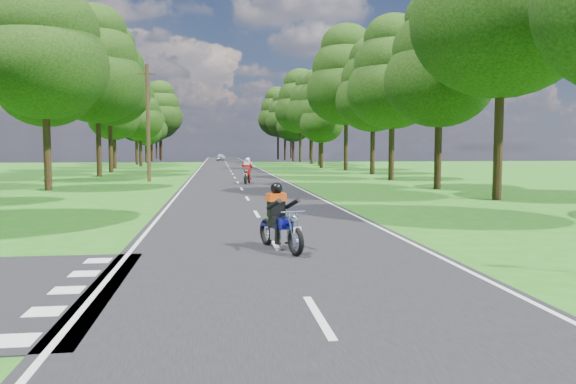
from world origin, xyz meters
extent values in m
plane|color=#235E15|center=(0.00, 0.00, 0.00)|extent=(160.00, 160.00, 0.00)
cube|color=black|center=(0.00, 50.00, 0.01)|extent=(7.00, 140.00, 0.02)
cube|color=silver|center=(0.00, -4.00, 0.02)|extent=(0.12, 2.00, 0.01)
cube|color=silver|center=(0.00, 2.00, 0.02)|extent=(0.12, 2.00, 0.01)
cube|color=silver|center=(0.00, 8.00, 0.02)|extent=(0.12, 2.00, 0.01)
cube|color=silver|center=(0.00, 14.00, 0.02)|extent=(0.12, 2.00, 0.01)
cube|color=silver|center=(0.00, 20.00, 0.02)|extent=(0.12, 2.00, 0.01)
cube|color=silver|center=(0.00, 26.00, 0.02)|extent=(0.12, 2.00, 0.01)
cube|color=silver|center=(0.00, 32.00, 0.02)|extent=(0.12, 2.00, 0.01)
cube|color=silver|center=(0.00, 38.00, 0.02)|extent=(0.12, 2.00, 0.01)
cube|color=silver|center=(0.00, 44.00, 0.02)|extent=(0.12, 2.00, 0.01)
cube|color=silver|center=(0.00, 50.00, 0.02)|extent=(0.12, 2.00, 0.01)
cube|color=silver|center=(0.00, 56.00, 0.02)|extent=(0.12, 2.00, 0.01)
cube|color=silver|center=(0.00, 62.00, 0.02)|extent=(0.12, 2.00, 0.01)
cube|color=silver|center=(0.00, 68.00, 0.02)|extent=(0.12, 2.00, 0.01)
cube|color=silver|center=(0.00, 74.00, 0.02)|extent=(0.12, 2.00, 0.01)
cube|color=silver|center=(0.00, 80.00, 0.02)|extent=(0.12, 2.00, 0.01)
cube|color=silver|center=(0.00, 86.00, 0.02)|extent=(0.12, 2.00, 0.01)
cube|color=silver|center=(0.00, 92.00, 0.02)|extent=(0.12, 2.00, 0.01)
cube|color=silver|center=(0.00, 98.00, 0.02)|extent=(0.12, 2.00, 0.01)
cube|color=silver|center=(0.00, 104.00, 0.02)|extent=(0.12, 2.00, 0.01)
cube|color=silver|center=(0.00, 110.00, 0.02)|extent=(0.12, 2.00, 0.01)
cube|color=silver|center=(0.00, 116.00, 0.02)|extent=(0.12, 2.00, 0.01)
cube|color=silver|center=(-3.30, 50.00, 0.02)|extent=(0.10, 140.00, 0.01)
cube|color=silver|center=(3.30, 50.00, 0.02)|extent=(0.10, 140.00, 0.01)
cube|color=silver|center=(-3.80, -4.50, 0.02)|extent=(0.50, 0.50, 0.01)
cube|color=silver|center=(-3.80, -3.30, 0.02)|extent=(0.50, 0.50, 0.01)
cube|color=silver|center=(-3.80, -2.10, 0.02)|extent=(0.50, 0.50, 0.01)
cube|color=silver|center=(-3.80, -0.90, 0.02)|extent=(0.50, 0.50, 0.01)
cube|color=silver|center=(-3.80, 0.30, 0.02)|extent=(0.50, 0.50, 0.01)
cylinder|color=black|center=(-10.57, 20.76, 1.96)|extent=(0.40, 0.40, 3.91)
ellipsoid|color=black|center=(-10.57, 20.76, 6.78)|extent=(6.85, 6.85, 5.82)
ellipsoid|color=black|center=(-10.57, 20.76, 8.68)|extent=(5.87, 5.87, 4.99)
cylinder|color=black|center=(-12.94, 29.18, 1.90)|extent=(0.40, 0.40, 3.79)
ellipsoid|color=black|center=(-12.94, 29.18, 6.57)|extent=(6.64, 6.64, 5.64)
ellipsoid|color=black|center=(-12.94, 29.18, 8.41)|extent=(5.69, 5.69, 4.84)
ellipsoid|color=black|center=(-12.94, 29.18, 10.26)|extent=(4.27, 4.27, 3.63)
cylinder|color=black|center=(-10.82, 35.60, 2.16)|extent=(0.40, 0.40, 4.32)
ellipsoid|color=black|center=(-10.82, 35.60, 7.47)|extent=(7.56, 7.56, 6.42)
ellipsoid|color=black|center=(-10.82, 35.60, 9.58)|extent=(6.48, 6.48, 5.51)
ellipsoid|color=black|center=(-10.82, 35.60, 11.68)|extent=(4.86, 4.86, 4.13)
cylinder|color=black|center=(-11.26, 43.10, 2.20)|extent=(0.40, 0.40, 4.40)
ellipsoid|color=black|center=(-11.26, 43.10, 7.62)|extent=(7.71, 7.71, 6.55)
ellipsoid|color=black|center=(-11.26, 43.10, 9.77)|extent=(6.60, 6.60, 5.61)
ellipsoid|color=black|center=(-11.26, 43.10, 11.92)|extent=(4.95, 4.95, 4.21)
cylinder|color=black|center=(-12.61, 52.78, 1.60)|extent=(0.40, 0.40, 3.20)
ellipsoid|color=black|center=(-12.61, 52.78, 5.54)|extent=(5.60, 5.60, 4.76)
ellipsoid|color=black|center=(-12.61, 52.78, 7.10)|extent=(4.80, 4.80, 4.08)
ellipsoid|color=black|center=(-12.61, 52.78, 8.66)|extent=(3.60, 3.60, 3.06)
cylinder|color=black|center=(-10.75, 60.15, 1.61)|extent=(0.40, 0.40, 3.22)
ellipsoid|color=black|center=(-10.75, 60.15, 5.58)|extent=(5.64, 5.64, 4.79)
ellipsoid|color=black|center=(-10.75, 60.15, 7.15)|extent=(4.83, 4.83, 4.11)
ellipsoid|color=black|center=(-10.75, 60.15, 8.72)|extent=(3.62, 3.62, 3.08)
cylinder|color=black|center=(-12.29, 67.91, 1.80)|extent=(0.40, 0.40, 3.61)
ellipsoid|color=black|center=(-12.29, 67.91, 6.25)|extent=(6.31, 6.31, 5.37)
ellipsoid|color=black|center=(-12.29, 67.91, 8.01)|extent=(5.41, 5.41, 4.60)
ellipsoid|color=black|center=(-12.29, 67.91, 9.76)|extent=(4.06, 4.06, 3.45)
cylinder|color=black|center=(-11.94, 75.74, 1.33)|extent=(0.40, 0.40, 2.67)
ellipsoid|color=black|center=(-11.94, 75.74, 4.62)|extent=(4.67, 4.67, 3.97)
ellipsoid|color=black|center=(-11.94, 75.74, 5.92)|extent=(4.00, 4.00, 3.40)
ellipsoid|color=black|center=(-11.94, 75.74, 7.22)|extent=(3.00, 3.00, 2.55)
cylinder|color=black|center=(-12.18, 84.90, 1.54)|extent=(0.40, 0.40, 3.09)
ellipsoid|color=black|center=(-12.18, 84.90, 5.34)|extent=(5.40, 5.40, 4.59)
ellipsoid|color=black|center=(-12.18, 84.90, 6.85)|extent=(4.63, 4.63, 3.93)
ellipsoid|color=black|center=(-12.18, 84.90, 8.35)|extent=(3.47, 3.47, 2.95)
cylinder|color=black|center=(-11.23, 91.41, 2.24)|extent=(0.40, 0.40, 4.48)
ellipsoid|color=black|center=(-11.23, 91.41, 7.75)|extent=(7.84, 7.84, 6.66)
ellipsoid|color=black|center=(-11.23, 91.41, 9.94)|extent=(6.72, 6.72, 5.71)
ellipsoid|color=black|center=(-11.23, 91.41, 12.12)|extent=(5.04, 5.04, 4.28)
cylinder|color=black|center=(-12.28, 100.39, 2.05)|extent=(0.40, 0.40, 4.09)
ellipsoid|color=black|center=(-12.28, 100.39, 7.09)|extent=(7.16, 7.16, 6.09)
ellipsoid|color=black|center=(-12.28, 100.39, 9.08)|extent=(6.14, 6.14, 5.22)
ellipsoid|color=black|center=(-12.28, 100.39, 11.08)|extent=(4.61, 4.61, 3.92)
cylinder|color=black|center=(11.06, 12.20, 2.28)|extent=(0.40, 0.40, 4.56)
ellipsoid|color=black|center=(11.06, 12.20, 7.89)|extent=(7.98, 7.98, 6.78)
cylinder|color=black|center=(10.92, 18.69, 1.75)|extent=(0.40, 0.40, 3.49)
ellipsoid|color=black|center=(10.92, 18.69, 6.05)|extent=(6.12, 6.12, 5.20)
ellipsoid|color=black|center=(10.92, 18.69, 7.75)|extent=(5.24, 5.24, 4.46)
ellipsoid|color=black|center=(10.92, 18.69, 9.46)|extent=(3.93, 3.93, 3.34)
cylinder|color=black|center=(11.06, 27.58, 1.85)|extent=(0.40, 0.40, 3.69)
ellipsoid|color=black|center=(11.06, 27.58, 6.39)|extent=(6.46, 6.46, 5.49)
ellipsoid|color=black|center=(11.06, 27.58, 8.19)|extent=(5.54, 5.54, 4.71)
ellipsoid|color=black|center=(11.06, 27.58, 9.99)|extent=(4.15, 4.15, 3.53)
cylinder|color=black|center=(12.17, 36.42, 1.87)|extent=(0.40, 0.40, 3.74)
ellipsoid|color=black|center=(12.17, 36.42, 6.48)|extent=(6.55, 6.55, 5.57)
ellipsoid|color=black|center=(12.17, 36.42, 8.31)|extent=(5.62, 5.62, 4.77)
ellipsoid|color=black|center=(12.17, 36.42, 10.13)|extent=(4.21, 4.21, 3.58)
cylinder|color=black|center=(11.72, 44.72, 2.32)|extent=(0.40, 0.40, 4.64)
ellipsoid|color=black|center=(11.72, 44.72, 8.04)|extent=(8.12, 8.12, 6.91)
ellipsoid|color=black|center=(11.72, 44.72, 10.30)|extent=(6.96, 6.96, 5.92)
ellipsoid|color=black|center=(11.72, 44.72, 12.56)|extent=(5.22, 5.22, 4.44)
cylinder|color=black|center=(10.55, 51.92, 1.45)|extent=(0.40, 0.40, 2.91)
ellipsoid|color=black|center=(10.55, 51.92, 5.03)|extent=(5.09, 5.09, 4.33)
ellipsoid|color=black|center=(10.55, 51.92, 6.45)|extent=(4.36, 4.36, 3.71)
ellipsoid|color=black|center=(10.55, 51.92, 7.87)|extent=(3.27, 3.27, 2.78)
cylinder|color=black|center=(11.77, 59.40, 1.94)|extent=(0.40, 0.40, 3.88)
ellipsoid|color=black|center=(11.77, 59.40, 6.71)|extent=(6.78, 6.78, 5.77)
ellipsoid|color=black|center=(11.77, 59.40, 8.60)|extent=(5.81, 5.81, 4.94)
ellipsoid|color=black|center=(11.77, 59.40, 10.49)|extent=(4.36, 4.36, 3.71)
cylinder|color=black|center=(12.10, 67.87, 2.09)|extent=(0.40, 0.40, 4.18)
ellipsoid|color=black|center=(12.10, 67.87, 7.23)|extent=(7.31, 7.31, 6.21)
ellipsoid|color=black|center=(12.10, 67.87, 9.27)|extent=(6.27, 6.27, 5.33)
ellipsoid|color=black|center=(12.10, 67.87, 11.31)|extent=(4.70, 4.70, 4.00)
cylinder|color=black|center=(11.80, 76.83, 2.32)|extent=(0.40, 0.40, 4.63)
ellipsoid|color=black|center=(11.80, 76.83, 8.02)|extent=(8.11, 8.11, 6.89)
ellipsoid|color=black|center=(11.80, 76.83, 10.28)|extent=(6.95, 6.95, 5.91)
ellipsoid|color=black|center=(11.80, 76.83, 12.54)|extent=(5.21, 5.21, 4.43)
cylinder|color=black|center=(11.69, 84.12, 1.68)|extent=(0.40, 0.40, 3.36)
ellipsoid|color=black|center=(11.69, 84.12, 5.82)|extent=(5.88, 5.88, 5.00)
ellipsoid|color=black|center=(11.69, 84.12, 7.46)|extent=(5.04, 5.04, 4.29)
ellipsoid|color=black|center=(11.69, 84.12, 9.10)|extent=(3.78, 3.78, 3.21)
cylinder|color=black|center=(11.14, 91.34, 2.04)|extent=(0.40, 0.40, 4.09)
ellipsoid|color=black|center=(11.14, 91.34, 7.07)|extent=(7.15, 7.15, 6.08)
ellipsoid|color=black|center=(11.14, 91.34, 9.07)|extent=(6.13, 6.13, 5.21)
ellipsoid|color=black|center=(11.14, 91.34, 11.06)|extent=(4.60, 4.60, 3.91)
cylinder|color=black|center=(10.68, 99.10, 2.24)|extent=(0.40, 0.40, 4.48)
ellipsoid|color=black|center=(10.68, 99.10, 7.76)|extent=(7.84, 7.84, 6.66)
ellipsoid|color=black|center=(10.68, 99.10, 9.94)|extent=(6.72, 6.72, 5.71)
ellipsoid|color=black|center=(10.68, 99.10, 12.13)|extent=(5.04, 5.04, 4.28)
cylinder|color=black|center=(-14.00, 110.00, 1.92)|extent=(0.40, 0.40, 3.84)
ellipsoid|color=black|center=(-14.00, 110.00, 6.65)|extent=(6.72, 6.72, 5.71)
ellipsoid|color=black|center=(-14.00, 110.00, 8.52)|extent=(5.76, 5.76, 4.90)
ellipsoid|color=black|center=(-14.00, 110.00, 10.39)|extent=(4.32, 4.32, 3.67)
cylinder|color=black|center=(15.00, 112.00, 2.08)|extent=(0.40, 0.40, 4.16)
ellipsoid|color=black|center=(15.00, 112.00, 7.20)|extent=(7.28, 7.28, 6.19)
ellipsoid|color=black|center=(15.00, 112.00, 9.23)|extent=(6.24, 6.24, 5.30)
ellipsoid|color=black|center=(15.00, 112.00, 11.26)|extent=(4.68, 4.68, 3.98)
cylinder|color=black|center=(-16.00, 95.00, 1.76)|extent=(0.40, 0.40, 3.52)
ellipsoid|color=black|center=(-16.00, 95.00, 6.09)|extent=(6.16, 6.16, 5.24)
ellipsoid|color=black|center=(-16.00, 95.00, 7.81)|extent=(5.28, 5.28, 4.49)
ellipsoid|color=black|center=(-16.00, 95.00, 9.53)|extent=(3.96, 3.96, 3.37)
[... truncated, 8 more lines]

